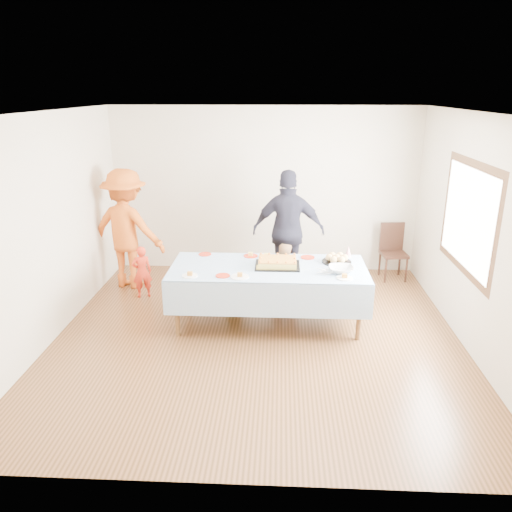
{
  "coord_description": "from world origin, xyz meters",
  "views": [
    {
      "loc": [
        0.26,
        -5.62,
        2.94
      ],
      "look_at": [
        -0.03,
        0.3,
        0.95
      ],
      "focal_mm": 35.0,
      "sensor_mm": 36.0,
      "label": 1
    }
  ],
  "objects_px": {
    "birthday_cake": "(277,263)",
    "adult_left": "(127,229)",
    "party_table": "(268,271)",
    "dining_chair": "(393,248)"
  },
  "relations": [
    {
      "from": "birthday_cake",
      "to": "dining_chair",
      "type": "distance_m",
      "value": 2.57
    },
    {
      "from": "party_table",
      "to": "adult_left",
      "type": "bearing_deg",
      "value": 150.98
    },
    {
      "from": "party_table",
      "to": "adult_left",
      "type": "height_order",
      "value": "adult_left"
    },
    {
      "from": "party_table",
      "to": "adult_left",
      "type": "relative_size",
      "value": 1.37
    },
    {
      "from": "dining_chair",
      "to": "adult_left",
      "type": "distance_m",
      "value": 4.21
    },
    {
      "from": "party_table",
      "to": "adult_left",
      "type": "distance_m",
      "value": 2.51
    },
    {
      "from": "party_table",
      "to": "adult_left",
      "type": "xyz_separation_m",
      "value": [
        -2.19,
        1.21,
        0.19
      ]
    },
    {
      "from": "dining_chair",
      "to": "party_table",
      "type": "bearing_deg",
      "value": -143.72
    },
    {
      "from": "birthday_cake",
      "to": "adult_left",
      "type": "bearing_deg",
      "value": 152.88
    },
    {
      "from": "dining_chair",
      "to": "birthday_cake",
      "type": "bearing_deg",
      "value": -142.58
    }
  ]
}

